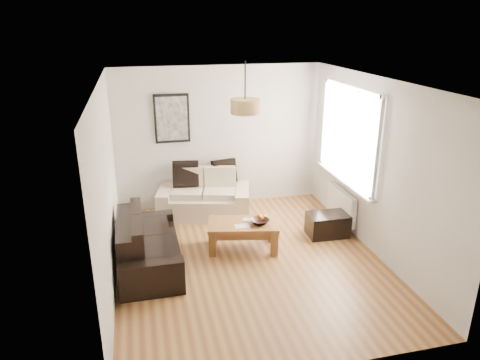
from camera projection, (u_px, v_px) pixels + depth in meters
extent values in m
plane|color=brown|center=(249.00, 260.00, 6.53)|extent=(4.50, 4.50, 0.00)
cube|color=white|center=(341.00, 205.00, 7.52)|extent=(0.10, 0.90, 0.52)
cylinder|color=tan|center=(245.00, 106.00, 6.04)|extent=(0.40, 0.40, 0.20)
cube|color=black|center=(328.00, 225.00, 7.23)|extent=(0.67, 0.44, 0.37)
cube|color=black|center=(186.00, 174.00, 7.93)|extent=(0.48, 0.21, 0.46)
cube|color=black|center=(224.00, 171.00, 8.09)|extent=(0.46, 0.22, 0.44)
imported|color=black|center=(260.00, 221.00, 6.70)|extent=(0.35, 0.35, 0.07)
sphere|color=orange|center=(261.00, 218.00, 6.81)|extent=(0.07, 0.07, 0.07)
sphere|color=orange|center=(264.00, 217.00, 6.83)|extent=(0.10, 0.10, 0.08)
sphere|color=#EE5A14|center=(260.00, 217.00, 6.84)|extent=(0.11, 0.11, 0.09)
cube|color=beige|center=(242.00, 226.00, 6.61)|extent=(0.22, 0.15, 0.01)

